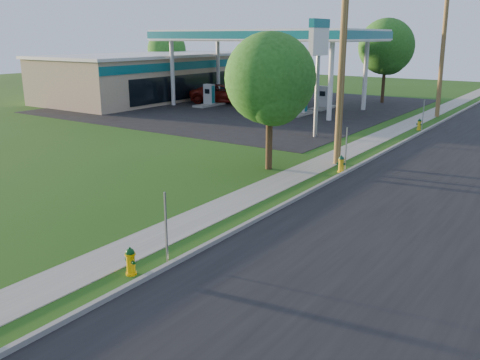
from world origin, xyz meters
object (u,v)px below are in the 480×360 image
at_px(tree_verge, 271,82).
at_px(utility_pole_far, 443,52).
at_px(tree_back, 167,51).
at_px(car_red, 224,94).
at_px(utility_pole_mid, 342,58).
at_px(price_pylon, 319,44).
at_px(fuel_pump_ne, 301,106).
at_px(tree_lot, 387,49).
at_px(hydrant_near, 130,261).
at_px(fuel_pump_nw, 209,98).
at_px(hydrant_far, 419,124).
at_px(fuel_pump_se, 323,100).
at_px(hydrant_mid, 341,164).
at_px(fuel_pump_sw, 236,94).

bearing_deg(tree_verge, utility_pole_far, 84.23).
xyz_separation_m(tree_back, car_red, (12.98, -6.76, -3.40)).
xyz_separation_m(utility_pole_mid, price_pylon, (-3.90, 5.50, 0.48)).
bearing_deg(price_pylon, fuel_pump_ne, 123.69).
xyz_separation_m(utility_pole_far, tree_lot, (-6.16, 5.71, 0.01)).
xyz_separation_m(utility_pole_far, hydrant_near, (0.55, -31.84, -4.43)).
bearing_deg(utility_pole_mid, tree_back, 144.46).
distance_m(price_pylon, tree_lot, 18.36).
xyz_separation_m(fuel_pump_nw, car_red, (-0.27, 2.49, 0.12)).
distance_m(utility_pole_far, hydrant_far, 7.91).
xyz_separation_m(fuel_pump_ne, price_pylon, (5.00, -7.50, 4.71)).
height_order(fuel_pump_ne, fuel_pump_se, same).
xyz_separation_m(fuel_pump_ne, hydrant_mid, (9.69, -14.31, -0.34)).
bearing_deg(hydrant_mid, fuel_pump_ne, 124.10).
height_order(fuel_pump_ne, hydrant_near, fuel_pump_ne).
height_order(tree_back, hydrant_far, tree_back).
distance_m(price_pylon, hydrant_mid, 9.69).
height_order(utility_pole_far, hydrant_far, utility_pole_far).
bearing_deg(utility_pole_far, car_red, -172.14).
height_order(fuel_pump_sw, hydrant_near, fuel_pump_sw).
bearing_deg(tree_verge, tree_back, 139.33).
bearing_deg(tree_back, fuel_pump_sw, -21.61).
bearing_deg(tree_lot, tree_verge, -81.27).
relative_size(utility_pole_far, hydrant_near, 12.59).
distance_m(utility_pole_far, price_pylon, 13.11).
distance_m(utility_pole_far, tree_back, 31.44).
height_order(fuel_pump_se, hydrant_far, fuel_pump_se).
bearing_deg(hydrant_near, tree_verge, 103.40).
bearing_deg(hydrant_far, tree_back, 161.25).
height_order(price_pylon, tree_lot, tree_lot).
bearing_deg(tree_verge, utility_pole_mid, 52.36).
relative_size(fuel_pump_nw, tree_back, 0.49).
bearing_deg(fuel_pump_se, hydrant_near, -72.96).
bearing_deg(utility_pole_far, hydrant_near, -89.00).
bearing_deg(price_pylon, tree_lot, 97.06).
xyz_separation_m(price_pylon, tree_back, (-27.25, 16.75, -1.19)).
relative_size(utility_pole_mid, utility_pole_far, 1.03).
height_order(utility_pole_far, fuel_pump_ne, utility_pole_far).
bearing_deg(car_red, fuel_pump_sw, -34.41).
distance_m(fuel_pump_sw, price_pylon, 18.72).
bearing_deg(fuel_pump_ne, fuel_pump_nw, 180.00).
bearing_deg(tree_verge, price_pylon, 102.39).
height_order(price_pylon, car_red, price_pylon).
distance_m(fuel_pump_sw, car_red, 1.54).
distance_m(fuel_pump_se, car_red, 9.39).
height_order(price_pylon, tree_back, price_pylon).
bearing_deg(fuel_pump_nw, utility_pole_mid, -35.99).
relative_size(fuel_pump_nw, hydrant_far, 4.26).
bearing_deg(tree_verge, hydrant_mid, 26.04).
bearing_deg(price_pylon, fuel_pump_sw, 140.60).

